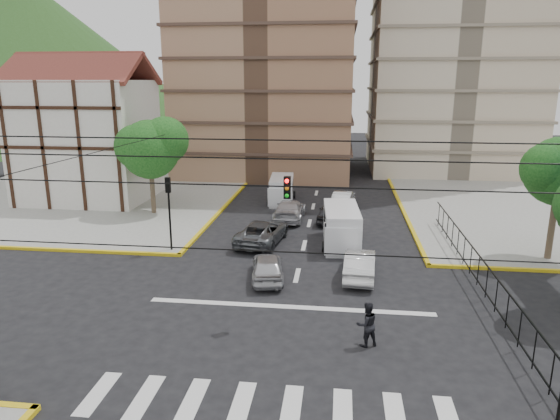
% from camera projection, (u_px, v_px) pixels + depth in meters
% --- Properties ---
extents(ground, '(160.00, 160.00, 0.00)m').
position_uv_depth(ground, '(287.00, 319.00, 21.50)').
color(ground, black).
rests_on(ground, ground).
extents(sidewalk_nw, '(26.00, 26.00, 0.15)m').
position_uv_depth(sidewalk_nw, '(82.00, 199.00, 43.04)').
color(sidewalk_nw, gray).
rests_on(sidewalk_nw, ground).
extents(crosswalk_stripes, '(12.00, 2.40, 0.01)m').
position_uv_depth(crosswalk_stripes, '(266.00, 406.00, 15.74)').
color(crosswalk_stripes, silver).
rests_on(crosswalk_stripes, ground).
extents(stop_line, '(13.00, 0.40, 0.01)m').
position_uv_depth(stop_line, '(290.00, 307.00, 22.65)').
color(stop_line, silver).
rests_on(stop_line, ground).
extents(tudor_building, '(10.80, 8.05, 12.23)m').
position_uv_depth(tudor_building, '(87.00, 139.00, 41.62)').
color(tudor_building, silver).
rests_on(tudor_building, ground).
extents(distant_hill, '(70.00, 70.00, 28.00)m').
position_uv_depth(distant_hill, '(31.00, 58.00, 91.67)').
color(distant_hill, '#29511B').
rests_on(distant_hill, ground).
extents(park_fence, '(0.10, 22.50, 1.66)m').
position_uv_depth(park_fence, '(476.00, 288.00, 24.77)').
color(park_fence, black).
rests_on(park_fence, ground).
extents(tree_tudor, '(5.39, 4.40, 7.43)m').
position_uv_depth(tree_tudor, '(151.00, 147.00, 36.97)').
color(tree_tudor, '#473828').
rests_on(tree_tudor, ground).
extents(traffic_light_nw, '(0.28, 0.22, 4.40)m').
position_uv_depth(traffic_light_nw, '(169.00, 202.00, 29.12)').
color(traffic_light_nw, black).
rests_on(traffic_light_nw, ground).
extents(traffic_light_hanging, '(18.00, 9.12, 0.92)m').
position_uv_depth(traffic_light_hanging, '(281.00, 196.00, 18.06)').
color(traffic_light_hanging, black).
rests_on(traffic_light_hanging, ground).
extents(van_right_lane, '(2.40, 5.37, 2.37)m').
position_uv_depth(van_right_lane, '(341.00, 228.00, 30.71)').
color(van_right_lane, silver).
rests_on(van_right_lane, ground).
extents(van_left_lane, '(2.19, 4.86, 2.14)m').
position_uv_depth(van_left_lane, '(281.00, 191.00, 41.66)').
color(van_left_lane, silver).
rests_on(van_left_lane, ground).
extents(car_silver_front_left, '(2.25, 4.24, 1.37)m').
position_uv_depth(car_silver_front_left, '(267.00, 266.00, 25.67)').
color(car_silver_front_left, '#AFB0B4').
rests_on(car_silver_front_left, ground).
extents(car_white_front_right, '(1.81, 4.48, 1.45)m').
position_uv_depth(car_white_front_right, '(360.00, 264.00, 25.92)').
color(car_white_front_right, silver).
rests_on(car_white_front_right, ground).
extents(car_grey_mid_left, '(3.12, 5.54, 1.46)m').
position_uv_depth(car_grey_mid_left, '(262.00, 232.00, 31.37)').
color(car_grey_mid_left, '#55595D').
rests_on(car_grey_mid_left, ground).
extents(car_silver_rear_left, '(2.19, 5.14, 1.48)m').
position_uv_depth(car_silver_rear_left, '(290.00, 210.00, 36.68)').
color(car_silver_rear_left, '#BBBBC0').
rests_on(car_silver_rear_left, ground).
extents(car_darkgrey_mid_right, '(1.89, 3.98, 1.31)m').
position_uv_depth(car_darkgrey_mid_right, '(329.00, 213.00, 36.01)').
color(car_darkgrey_mid_right, '#262628').
rests_on(car_darkgrey_mid_right, ground).
extents(car_white_rear_right, '(2.07, 4.36, 1.38)m').
position_uv_depth(car_white_rear_right, '(343.00, 199.00, 40.23)').
color(car_white_rear_right, silver).
rests_on(car_white_rear_right, ground).
extents(pedestrian_crosswalk, '(1.08, 0.98, 1.80)m').
position_uv_depth(pedestrian_crosswalk, '(367.00, 324.00, 19.15)').
color(pedestrian_crosswalk, black).
rests_on(pedestrian_crosswalk, ground).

